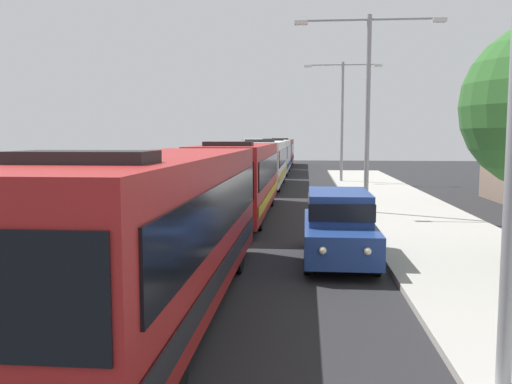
{
  "coord_description": "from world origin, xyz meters",
  "views": [
    {
      "loc": [
        1.49,
        2.11,
        3.39
      ],
      "look_at": [
        0.02,
        18.14,
        1.75
      ],
      "focal_mm": 38.17,
      "sensor_mm": 36.0,
      "label": 1
    }
  ],
  "objects": [
    {
      "name": "bus_fourth_in_line",
      "position": [
        -1.3,
        52.14,
        1.69
      ],
      "size": [
        2.58,
        11.64,
        3.21
      ],
      "color": "silver",
      "rests_on": "ground_plane"
    },
    {
      "name": "bus_middle",
      "position": [
        -1.3,
        38.81,
        1.69
      ],
      "size": [
        2.58,
        11.93,
        3.21
      ],
      "color": "silver",
      "rests_on": "ground_plane"
    },
    {
      "name": "bus_rear",
      "position": [
        -1.3,
        64.89,
        1.69
      ],
      "size": [
        2.58,
        11.68,
        3.21
      ],
      "color": "maroon",
      "rests_on": "ground_plane"
    },
    {
      "name": "streetlamp_far",
      "position": [
        4.1,
        42.41,
        5.37
      ],
      "size": [
        5.57,
        0.28,
        8.6
      ],
      "color": "gray",
      "rests_on": "sidewalk"
    },
    {
      "name": "bus_lead",
      "position": [
        -1.3,
        12.17,
        1.69
      ],
      "size": [
        2.58,
        11.4,
        3.21
      ],
      "color": "maroon",
      "rests_on": "ground_plane"
    },
    {
      "name": "box_truck_oncoming",
      "position": [
        -4.6,
        65.31,
        1.7
      ],
      "size": [
        2.35,
        6.92,
        3.15
      ],
      "color": "#B7B7BC",
      "rests_on": "ground_plane"
    },
    {
      "name": "streetlamp_mid",
      "position": [
        4.1,
        25.81,
        5.27
      ],
      "size": [
        6.28,
        0.28,
        8.32
      ],
      "color": "gray",
      "rests_on": "sidewalk"
    },
    {
      "name": "bus_second_in_line",
      "position": [
        -1.3,
        25.17,
        1.69
      ],
      "size": [
        2.58,
        11.91,
        3.21
      ],
      "color": "maroon",
      "rests_on": "ground_plane"
    },
    {
      "name": "white_suv",
      "position": [
        2.4,
        16.93,
        1.03
      ],
      "size": [
        1.86,
        5.02,
        1.9
      ],
      "color": "navy",
      "rests_on": "ground_plane"
    }
  ]
}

